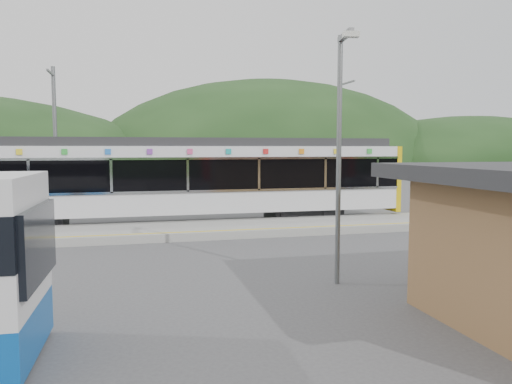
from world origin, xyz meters
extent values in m
plane|color=#4C4C4F|center=(0.00, 0.00, 0.00)|extent=(120.00, 120.00, 0.00)
ellipsoid|color=#1E3D19|center=(16.00, 54.00, 0.00)|extent=(52.00, 39.00, 26.00)
ellipsoid|color=#1E3D19|center=(45.00, 48.00, 0.00)|extent=(44.00, 33.00, 16.00)
cube|color=#9E9E99|center=(0.00, 3.30, 0.15)|extent=(26.00, 3.20, 0.30)
cube|color=yellow|center=(0.00, 2.00, 0.30)|extent=(26.00, 0.10, 0.01)
cube|color=black|center=(-7.94, 6.00, 0.30)|extent=(3.20, 2.20, 0.56)
cube|color=black|center=(4.06, 6.00, 0.30)|extent=(3.20, 2.20, 0.56)
cube|color=silver|center=(-1.94, 6.00, 1.04)|extent=(20.00, 2.90, 0.92)
cube|color=black|center=(-1.94, 6.00, 2.23)|extent=(20.00, 2.96, 1.45)
cube|color=silver|center=(-1.94, 4.50, 1.55)|extent=(20.00, 0.05, 0.10)
cube|color=silver|center=(-1.94, 4.50, 2.90)|extent=(20.00, 0.05, 0.10)
cube|color=silver|center=(-1.94, 6.00, 3.17)|extent=(20.00, 2.90, 0.45)
cube|color=#2D2D30|center=(-1.94, 6.00, 3.58)|extent=(19.40, 2.50, 0.36)
cube|color=#DEB90B|center=(8.18, 6.00, 1.90)|extent=(0.24, 2.92, 3.00)
cube|color=silver|center=(-7.44, 4.50, 2.23)|extent=(0.10, 0.05, 1.35)
cube|color=silver|center=(-4.44, 4.50, 2.23)|extent=(0.10, 0.05, 1.35)
cube|color=silver|center=(-1.44, 4.50, 2.23)|extent=(0.10, 0.05, 1.35)
cube|color=silver|center=(1.56, 4.50, 2.23)|extent=(0.10, 0.05, 1.35)
cube|color=silver|center=(4.56, 4.50, 2.23)|extent=(0.10, 0.05, 1.35)
cube|color=silver|center=(7.06, 4.50, 2.23)|extent=(0.10, 0.05, 1.35)
cube|color=yellow|center=(-7.74, 4.51, 3.18)|extent=(0.22, 0.04, 0.22)
cube|color=green|center=(-6.14, 4.51, 3.18)|extent=(0.22, 0.04, 0.22)
cube|color=blue|center=(-4.54, 4.51, 3.18)|extent=(0.22, 0.04, 0.22)
cube|color=purple|center=(-2.94, 4.51, 3.18)|extent=(0.22, 0.04, 0.22)
cube|color=#E54C8C|center=(-1.34, 4.51, 3.18)|extent=(0.22, 0.04, 0.22)
cube|color=#19A5A5|center=(0.26, 4.51, 3.18)|extent=(0.22, 0.04, 0.22)
cube|color=red|center=(1.86, 4.51, 3.18)|extent=(0.22, 0.04, 0.22)
cube|color=orange|center=(3.46, 4.51, 3.18)|extent=(0.22, 0.04, 0.22)
cube|color=yellow|center=(5.06, 4.51, 3.18)|extent=(0.22, 0.04, 0.22)
cube|color=green|center=(6.66, 4.51, 3.18)|extent=(0.22, 0.04, 0.22)
cylinder|color=slate|center=(-7.00, 8.60, 3.50)|extent=(0.18, 0.18, 7.00)
cube|color=slate|center=(-7.00, 7.80, 6.60)|extent=(0.08, 1.80, 0.08)
cylinder|color=slate|center=(7.00, 8.60, 3.50)|extent=(0.18, 0.18, 7.00)
cube|color=slate|center=(7.00, 7.80, 6.60)|extent=(0.08, 1.80, 0.08)
cylinder|color=slate|center=(1.16, -4.70, 2.98)|extent=(0.12, 0.12, 5.97)
cube|color=slate|center=(1.16, -5.15, 5.87)|extent=(0.27, 1.00, 0.12)
cube|color=silver|center=(1.16, -5.60, 5.79)|extent=(0.37, 0.23, 0.12)
camera|label=1|loc=(-3.72, -15.85, 3.32)|focal=35.00mm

